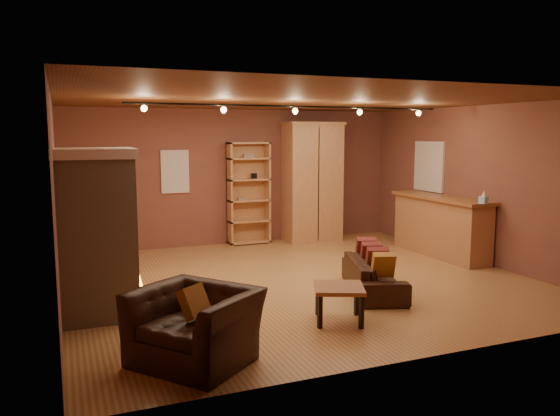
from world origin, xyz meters
name	(u,v)px	position (x,y,z in m)	size (l,w,h in m)	color
floor	(300,280)	(0.00, 0.00, 0.00)	(7.00, 7.00, 0.00)	olive
ceiling	(300,100)	(0.00, 0.00, 2.80)	(7.00, 7.00, 0.00)	brown
back_wall	(237,177)	(0.00, 3.25, 1.40)	(7.00, 0.02, 2.80)	brown
left_wall	(56,203)	(-3.50, 0.00, 1.40)	(0.02, 6.50, 2.80)	brown
right_wall	(479,185)	(3.50, 0.00, 1.40)	(0.02, 6.50, 2.80)	brown
fireplace	(97,234)	(-3.04, -0.60, 1.06)	(1.01, 0.98, 2.12)	tan
back_window	(175,172)	(-1.30, 3.23, 1.55)	(0.56, 0.04, 0.86)	silver
bookcase	(248,192)	(0.20, 3.14, 1.08)	(0.87, 0.34, 2.13)	tan
armoire	(312,182)	(1.59, 2.93, 1.28)	(1.25, 0.71, 2.55)	tan
bar_counter	(440,226)	(3.20, 0.63, 0.58)	(0.63, 2.37, 1.14)	#B27D51
tissue_box	(484,198)	(3.15, -0.52, 1.22)	(0.14, 0.14, 0.22)	#92C7E9
right_window	(429,166)	(3.47, 1.40, 1.65)	(0.05, 0.90, 1.00)	silver
loveseat	(374,269)	(0.74, -0.99, 0.34)	(0.98, 1.72, 0.72)	black
armchair	(194,314)	(-2.25, -2.45, 0.50)	(1.29, 1.36, 1.00)	black
coffee_table	(339,291)	(-0.33, -1.93, 0.38)	(0.78, 0.78, 0.45)	#935C35
track_rail	(295,108)	(0.00, 0.20, 2.69)	(5.20, 0.09, 0.13)	black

